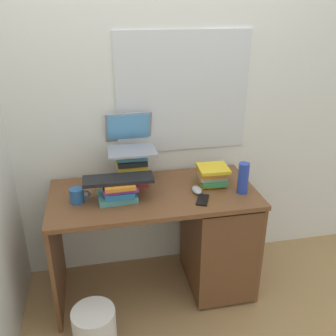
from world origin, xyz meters
name	(u,v)px	position (x,y,z in m)	size (l,w,h in m)	color
ground_plane	(155,286)	(0.00, 0.00, 0.00)	(6.00, 6.00, 0.00)	#9E7A4C
wall_back	(144,96)	(0.00, 0.36, 1.30)	(6.00, 0.06, 2.60)	silver
desk	(203,234)	(0.33, -0.02, 0.42)	(1.31, 0.63, 0.76)	brown
book_stack_tall	(132,168)	(-0.12, 0.15, 0.87)	(0.22, 0.20, 0.23)	#B22D33
book_stack_keyboard_riser	(119,191)	(-0.22, -0.05, 0.82)	(0.24, 0.20, 0.13)	teal
book_stack_side	(212,175)	(0.40, 0.04, 0.83)	(0.20, 0.20, 0.13)	yellow
laptop	(130,141)	(-0.11, 0.21, 1.05)	(0.31, 0.31, 0.22)	gray
keyboard	(118,179)	(-0.22, -0.05, 0.90)	(0.42, 0.14, 0.02)	black
computer_mouse	(197,190)	(0.27, -0.06, 0.78)	(0.06, 0.10, 0.04)	#A5A8AD
mug	(77,196)	(-0.47, -0.03, 0.81)	(0.12, 0.08, 0.09)	#265999
water_bottle	(243,178)	(0.55, -0.11, 0.86)	(0.07, 0.07, 0.20)	#263FA5
cell_phone	(203,200)	(0.27, -0.16, 0.77)	(0.07, 0.14, 0.01)	black
wastebasket	(95,331)	(-0.43, -0.46, 0.15)	(0.25, 0.25, 0.29)	silver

